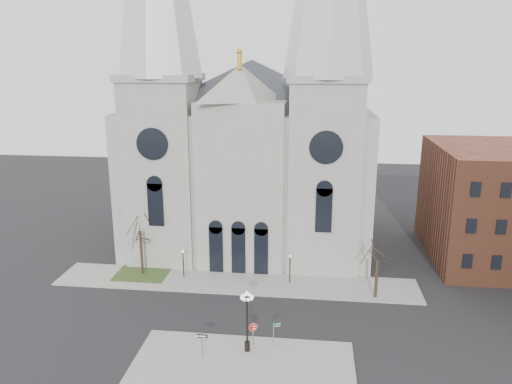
# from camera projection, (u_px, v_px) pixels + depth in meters

# --- Properties ---
(ground) EXTENTS (160.00, 160.00, 0.00)m
(ground) POSITION_uv_depth(u_px,v_px,m) (216.00, 335.00, 44.83)
(ground) COLOR black
(ground) RESTS_ON ground
(sidewalk_near) EXTENTS (18.00, 10.00, 0.14)m
(sidewalk_near) POSITION_uv_depth(u_px,v_px,m) (241.00, 370.00, 39.68)
(sidewalk_near) COLOR gray
(sidewalk_near) RESTS_ON ground
(sidewalk_far) EXTENTS (40.00, 6.00, 0.14)m
(sidewalk_far) POSITION_uv_depth(u_px,v_px,m) (236.00, 282.00, 55.37)
(sidewalk_far) COLOR gray
(sidewalk_far) RESTS_ON ground
(grass_patch) EXTENTS (6.00, 5.00, 0.18)m
(grass_patch) POSITION_uv_depth(u_px,v_px,m) (143.00, 273.00, 57.56)
(grass_patch) COLOR #30471E
(grass_patch) RESTS_ON ground
(cathedral) EXTENTS (33.00, 26.66, 54.00)m
(cathedral) POSITION_uv_depth(u_px,v_px,m) (249.00, 105.00, 62.01)
(cathedral) COLOR gray
(cathedral) RESTS_ON ground
(bg_building_brick) EXTENTS (14.00, 18.00, 14.00)m
(bg_building_brick) POSITION_uv_depth(u_px,v_px,m) (492.00, 204.00, 60.77)
(bg_building_brick) COLOR brown
(bg_building_brick) RESTS_ON ground
(tree_left) EXTENTS (3.20, 3.20, 7.50)m
(tree_left) POSITION_uv_depth(u_px,v_px,m) (140.00, 228.00, 56.14)
(tree_left) COLOR black
(tree_left) RESTS_ON ground
(tree_right) EXTENTS (3.20, 3.20, 6.00)m
(tree_right) POSITION_uv_depth(u_px,v_px,m) (378.00, 258.00, 50.63)
(tree_right) COLOR black
(tree_right) RESTS_ON ground
(ped_lamp_left) EXTENTS (0.32, 0.32, 3.26)m
(ped_lamp_left) POSITION_uv_depth(u_px,v_px,m) (183.00, 259.00, 55.94)
(ped_lamp_left) COLOR black
(ped_lamp_left) RESTS_ON sidewalk_far
(ped_lamp_right) EXTENTS (0.32, 0.32, 3.26)m
(ped_lamp_right) POSITION_uv_depth(u_px,v_px,m) (290.00, 264.00, 54.59)
(ped_lamp_right) COLOR black
(ped_lamp_right) RESTS_ON sidewalk_far
(stop_sign) EXTENTS (0.77, 0.08, 2.13)m
(stop_sign) POSITION_uv_depth(u_px,v_px,m) (253.00, 329.00, 42.64)
(stop_sign) COLOR slate
(stop_sign) RESTS_ON sidewalk_near
(globe_lamp) EXTENTS (1.52, 1.52, 5.49)m
(globe_lamp) POSITION_uv_depth(u_px,v_px,m) (247.00, 314.00, 41.37)
(globe_lamp) COLOR black
(globe_lamp) RESTS_ON sidewalk_near
(one_way_sign) EXTENTS (0.98, 0.10, 2.24)m
(one_way_sign) POSITION_uv_depth(u_px,v_px,m) (202.00, 341.00, 40.93)
(one_way_sign) COLOR slate
(one_way_sign) RESTS_ON sidewalk_near
(street_name_sign) EXTENTS (0.65, 0.32, 2.19)m
(street_name_sign) POSITION_uv_depth(u_px,v_px,m) (274.00, 332.00, 42.68)
(street_name_sign) COLOR slate
(street_name_sign) RESTS_ON sidewalk_near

